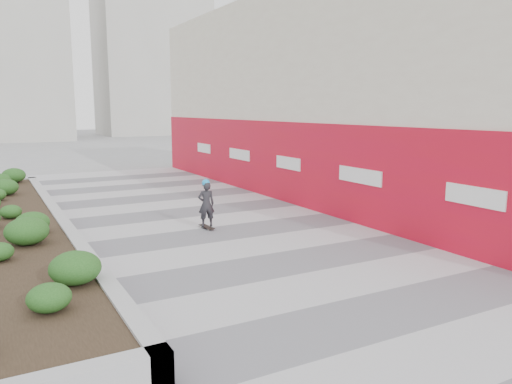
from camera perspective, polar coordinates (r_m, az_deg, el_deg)
ground at (r=10.11m, az=9.00°, el=-10.77°), size 160.00×160.00×0.00m
walkway at (r=12.49m, az=0.54°, el=-6.65°), size 8.00×36.00×0.01m
building at (r=20.86m, az=9.51°, el=10.75°), size 6.04×24.08×8.00m
planter at (r=14.80m, az=-26.65°, el=-3.46°), size 3.00×18.00×0.90m
distant_bldg_north_r at (r=71.13m, az=-11.81°, el=16.21°), size 14.00×10.00×24.00m
manhole_cover at (r=12.73m, az=2.52°, el=-6.36°), size 0.44×0.44×0.01m
skateboarder at (r=14.57m, az=-5.71°, el=-1.35°), size 0.53×0.73×1.47m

